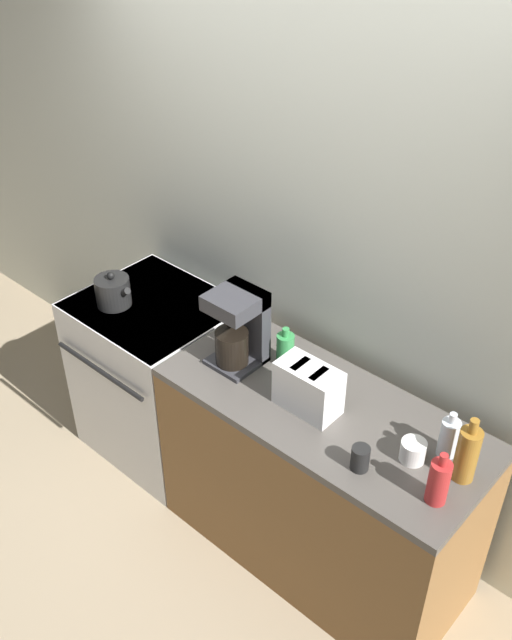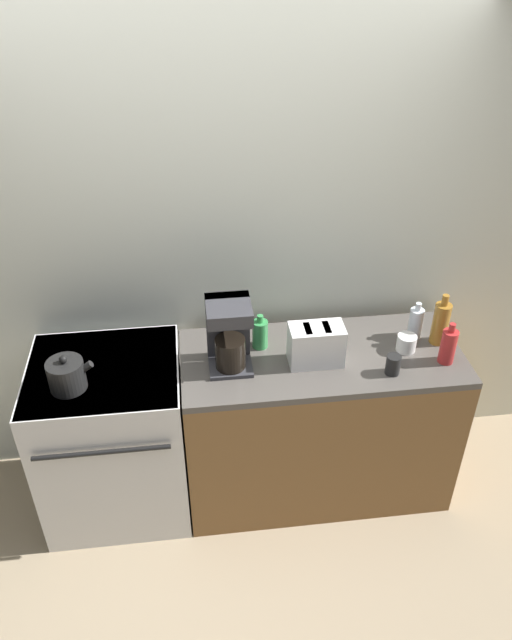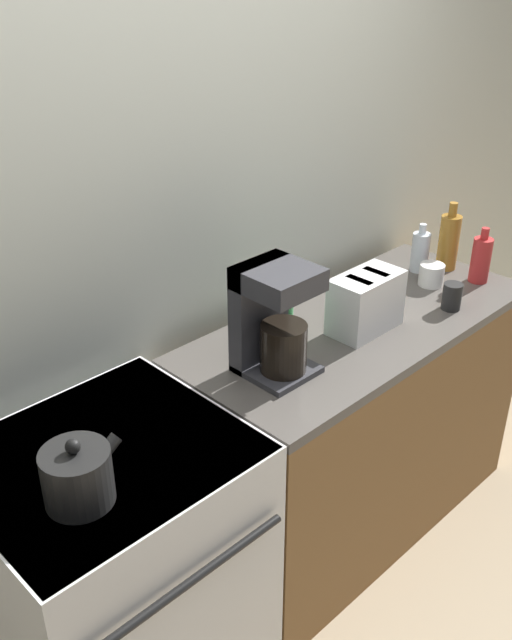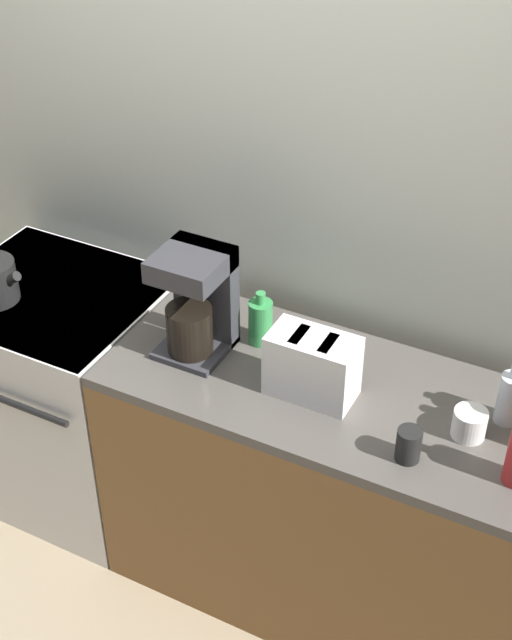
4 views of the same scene
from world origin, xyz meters
The scene contains 13 objects.
ground_plane centered at (0.00, 0.00, 0.00)m, with size 12.00×12.00×0.00m, color tan.
wall_back centered at (0.00, 0.72, 1.30)m, with size 8.00×0.05×2.60m.
stove centered at (-0.58, 0.33, 0.48)m, with size 0.74×0.70×0.93m.
counter_block centered at (0.51, 0.31, 0.46)m, with size 1.42×0.62×0.93m.
kettle centered at (-0.72, 0.21, 1.00)m, with size 0.22×0.17×0.18m.
toaster centered at (0.46, 0.26, 1.03)m, with size 0.26×0.15×0.21m.
coffee_maker centered at (0.04, 0.31, 1.11)m, with size 0.21×0.22×0.36m.
bottle_clear centered at (1.01, 0.41, 1.01)m, with size 0.07×0.07×0.20m.
bottle_red centered at (1.10, 0.18, 1.02)m, with size 0.08×0.08×0.23m.
bottle_green centered at (0.21, 0.42, 1.01)m, with size 0.08×0.08×0.19m.
bottle_amber centered at (1.12, 0.35, 1.05)m, with size 0.08×0.08×0.28m.
cup_black centered at (0.81, 0.13, 0.98)m, with size 0.07×0.07×0.10m.
cup_white centered at (0.93, 0.30, 0.97)m, with size 0.10×0.10×0.09m.
Camera 3 is at (-1.35, -1.03, 2.15)m, focal length 40.00 mm.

